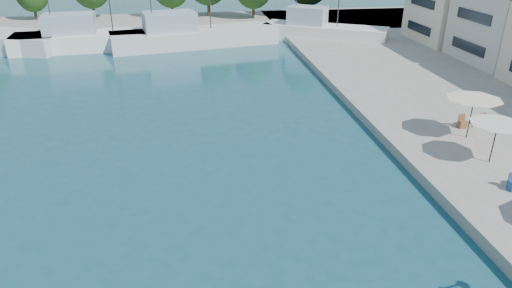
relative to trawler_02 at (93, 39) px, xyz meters
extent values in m
cube|color=gray|center=(7.38, 11.73, -0.77)|extent=(90.00, 16.00, 0.60)
cube|color=#F7E5C5|center=(39.38, -4.27, 3.28)|extent=(8.60, 8.50, 7.50)
cube|color=white|center=(0.45, 0.04, -0.37)|extent=(17.61, 6.07, 2.20)
cube|color=#98A8BD|center=(-2.13, -0.20, 1.73)|extent=(5.48, 3.92, 2.00)
cylinder|color=#2D2D2D|center=(-3.85, -0.36, 3.73)|extent=(0.10, 0.10, 6.00)
cube|color=silver|center=(10.97, 0.12, -0.37)|extent=(18.81, 8.33, 2.20)
cube|color=#98A8BD|center=(8.29, -0.43, 1.73)|extent=(6.09, 4.68, 2.00)
cylinder|color=#2D2D2D|center=(6.50, -0.80, 3.73)|extent=(0.10, 0.10, 6.00)
cube|color=silver|center=(25.85, 0.27, -0.37)|extent=(14.14, 10.25, 2.20)
cube|color=#98A8BD|center=(24.01, 1.33, 1.73)|extent=(5.10, 4.58, 2.00)
cylinder|color=#3F2B19|center=(-10.40, 16.47, 0.97)|extent=(0.36, 0.36, 2.87)
cylinder|color=#3F2B19|center=(-2.70, 16.67, 1.37)|extent=(0.36, 0.36, 3.67)
cylinder|color=#3F2B19|center=(8.16, 15.65, 1.39)|extent=(0.36, 0.36, 3.71)
cylinder|color=#3F2B19|center=(13.27, 16.10, 1.64)|extent=(0.36, 0.36, 4.23)
cylinder|color=#3F2B19|center=(19.34, 13.18, 1.37)|extent=(0.36, 0.36, 3.67)
cylinder|color=#3F2B19|center=(27.05, 13.20, 1.77)|extent=(0.36, 0.36, 4.48)
cylinder|color=black|center=(25.45, -32.12, 0.62)|extent=(0.06, 0.06, 2.17)
cone|color=silver|center=(25.45, -32.12, 1.46)|extent=(2.83, 2.83, 0.50)
cylinder|color=black|center=(26.03, -29.01, 0.73)|extent=(0.06, 0.06, 2.40)
cone|color=beige|center=(26.03, -29.01, 1.68)|extent=(3.09, 3.09, 0.50)
cylinder|color=black|center=(27.27, -27.60, -0.10)|extent=(0.06, 0.06, 0.74)
cylinder|color=#C3B88F|center=(27.27, -27.60, 0.27)|extent=(0.70, 0.70, 0.04)
cube|color=brown|center=(27.97, -27.60, -0.24)|extent=(0.42, 0.42, 0.46)
cube|color=brown|center=(26.57, -27.60, -0.24)|extent=(0.42, 0.42, 0.46)
camera|label=1|loc=(10.31, -51.38, 10.45)|focal=32.00mm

